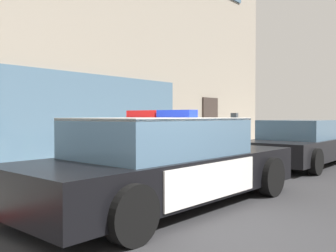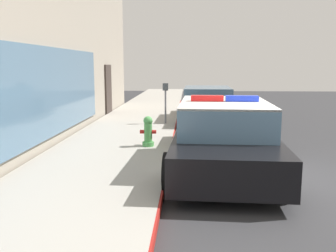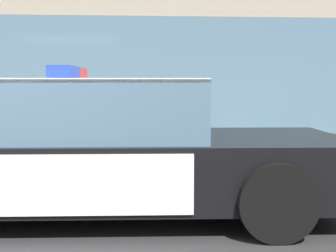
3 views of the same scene
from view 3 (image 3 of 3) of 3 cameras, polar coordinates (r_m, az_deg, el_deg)
sidewalk at (r=7.88m, az=-16.02°, el=-4.46°), size 48.00×2.82×0.15m
police_cruiser at (r=5.15m, az=-9.37°, el=-2.51°), size 5.12×2.24×1.49m
fire_hydrant at (r=6.86m, az=2.82°, el=-2.07°), size 0.34×0.39×0.73m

